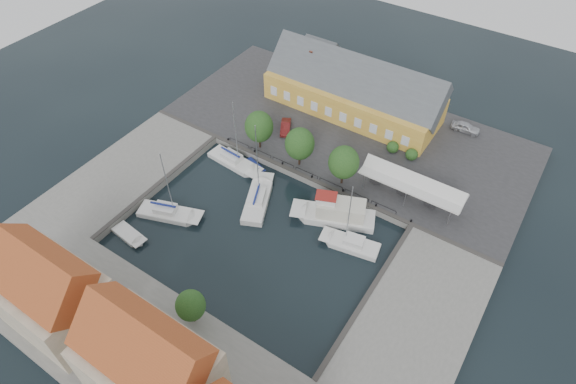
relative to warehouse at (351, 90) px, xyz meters
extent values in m
plane|color=black|center=(2.60, -28.36, -4.43)|extent=(140.00, 140.00, 0.00)
cube|color=#2D2D30|center=(2.60, -5.36, -3.93)|extent=(56.00, 26.00, 1.00)
cube|color=slate|center=(-19.40, -30.36, -3.93)|extent=(12.00, 24.00, 1.00)
cube|color=slate|center=(24.60, -30.36, -3.93)|extent=(12.00, 24.00, 1.00)
cube|color=slate|center=(2.60, -49.36, -3.93)|extent=(56.00, 14.00, 1.00)
cube|color=#383533|center=(2.60, -18.06, -3.37)|extent=(56.00, 0.60, 0.12)
cube|color=#383533|center=(-13.70, -30.36, -3.37)|extent=(0.60, 24.00, 0.12)
cube|color=#383533|center=(18.90, -30.36, -3.37)|extent=(0.60, 24.00, 0.12)
cylinder|color=black|center=(-11.40, -17.76, -3.23)|extent=(0.24, 0.24, 0.40)
cylinder|color=black|center=(-6.40, -17.76, -3.23)|extent=(0.24, 0.24, 0.40)
cylinder|color=black|center=(-1.40, -17.76, -3.23)|extent=(0.24, 0.24, 0.40)
cylinder|color=black|center=(3.60, -17.76, -3.23)|extent=(0.24, 0.24, 0.40)
cylinder|color=black|center=(8.60, -17.76, -3.23)|extent=(0.24, 0.24, 0.40)
cylinder|color=black|center=(13.60, -17.76, -3.23)|extent=(0.24, 0.24, 0.40)
cylinder|color=black|center=(18.60, -17.76, -3.23)|extent=(0.24, 0.24, 0.40)
cube|color=gold|center=(0.60, -0.36, -1.18)|extent=(28.00, 10.00, 4.50)
cube|color=#474C51|center=(0.60, -0.36, 2.32)|extent=(28.56, 7.60, 7.60)
cube|color=gold|center=(-9.40, 5.64, -1.68)|extent=(6.00, 6.00, 3.50)
cube|color=brown|center=(-7.40, -0.36, 4.17)|extent=(0.60, 0.60, 1.20)
cube|color=silver|center=(16.60, -13.86, -0.73)|extent=(14.00, 4.00, 0.25)
cylinder|color=silver|center=(10.60, -15.66, -2.08)|extent=(0.10, 0.10, 2.70)
cylinder|color=silver|center=(10.60, -12.06, -2.08)|extent=(0.10, 0.10, 2.70)
cylinder|color=silver|center=(16.60, -15.66, -2.08)|extent=(0.10, 0.10, 2.70)
cylinder|color=silver|center=(16.60, -12.06, -2.08)|extent=(0.10, 0.10, 2.70)
cylinder|color=silver|center=(22.60, -15.66, -2.08)|extent=(0.10, 0.10, 2.70)
cylinder|color=silver|center=(22.60, -12.06, -2.08)|extent=(0.10, 0.10, 2.70)
cylinder|color=black|center=(-6.40, -16.36, -2.38)|extent=(0.30, 0.30, 2.10)
ellipsoid|color=#1B4819|center=(-6.40, -16.36, 0.46)|extent=(4.20, 4.20, 4.83)
cylinder|color=black|center=(0.60, -16.36, -2.38)|extent=(0.30, 0.30, 2.10)
ellipsoid|color=#1B4819|center=(0.60, -16.36, 0.46)|extent=(4.20, 4.20, 4.83)
cylinder|color=black|center=(7.60, -16.36, -2.38)|extent=(0.30, 0.30, 2.10)
ellipsoid|color=#1B4819|center=(7.60, -16.36, 0.46)|extent=(4.20, 4.20, 4.83)
imported|color=#B5B7BD|center=(18.08, 4.39, -2.67)|extent=(4.58, 2.13, 1.52)
imported|color=maroon|center=(-5.41, -10.90, -2.75)|extent=(3.23, 4.30, 1.36)
cube|color=silver|center=(-0.37, -25.52, -4.28)|extent=(5.77, 8.20, 1.50)
cube|color=silver|center=(-0.76, -24.64, -3.49)|extent=(6.29, 9.56, 0.08)
cube|color=silver|center=(-0.44, -25.35, -3.03)|extent=(3.04, 3.61, 0.90)
cylinder|color=silver|center=(-0.99, -24.12, 2.24)|extent=(0.12, 0.12, 11.54)
cube|color=navy|center=(-0.37, -25.52, -2.28)|extent=(1.77, 3.60, 0.22)
cube|color=silver|center=(10.35, -21.63, -4.33)|extent=(9.63, 6.54, 1.80)
cube|color=silver|center=(9.30, -22.06, -3.39)|extent=(11.25, 7.10, 0.08)
cube|color=beige|center=(10.35, -21.63, -2.33)|extent=(6.83, 5.01, 2.20)
cube|color=silver|center=(8.47, -22.40, -0.93)|extent=(3.00, 2.66, 1.20)
cube|color=maroon|center=(8.47, -22.40, -0.28)|extent=(3.25, 2.84, 0.10)
cube|color=silver|center=(14.12, -24.64, -4.38)|extent=(6.52, 3.67, 1.30)
cube|color=silver|center=(13.36, -24.78, -3.69)|extent=(7.71, 3.79, 0.08)
cube|color=silver|center=(13.97, -24.67, -3.23)|extent=(2.74, 2.18, 0.90)
cylinder|color=silver|center=(12.91, -24.87, 1.07)|extent=(0.12, 0.12, 9.61)
cube|color=silver|center=(-8.68, -20.57, -4.38)|extent=(7.52, 3.23, 1.30)
cube|color=silver|center=(-7.76, -20.64, -3.69)|extent=(8.97, 3.25, 0.08)
cube|color=silver|center=(-8.49, -20.58, -3.23)|extent=(3.07, 2.03, 0.90)
cylinder|color=silver|center=(-7.22, -20.69, 1.61)|extent=(0.12, 0.12, 10.69)
cube|color=navy|center=(-8.68, -20.57, -2.48)|extent=(3.67, 0.52, 0.22)
cube|color=silver|center=(-9.59, -33.68, -4.38)|extent=(7.63, 4.93, 1.30)
cube|color=silver|center=(-8.75, -33.38, -3.69)|extent=(8.94, 5.30, 0.08)
cube|color=silver|center=(-9.42, -33.62, -3.23)|extent=(3.30, 2.69, 0.90)
cylinder|color=silver|center=(-8.24, -33.21, 1.51)|extent=(0.12, 0.12, 10.49)
cube|color=navy|center=(-9.59, -33.68, -2.48)|extent=(3.44, 1.38, 0.22)
cube|color=silver|center=(-11.23, -38.94, -4.38)|extent=(4.35, 2.41, 0.90)
cube|color=silver|center=(-10.71, -38.99, -3.89)|extent=(5.17, 2.43, 0.08)
cube|color=navy|center=(-5.41, -19.67, -4.38)|extent=(3.49, 2.46, 0.80)
cube|color=navy|center=(-5.04, -19.79, -3.94)|extent=(4.07, 2.59, 0.08)
cube|color=beige|center=(-7.40, -51.36, 0.07)|extent=(11.00, 8.00, 7.00)
cube|color=#B14F26|center=(-7.40, -51.36, 4.82)|extent=(11.33, 6.50, 6.50)
cube|color=brown|center=(-10.15, -51.36, 6.47)|extent=(0.70, 0.70, 1.00)
cube|color=brown|center=(-5.20, -51.36, 6.37)|extent=(0.60, 0.60, 0.80)
cube|color=beige|center=(6.60, -51.36, 0.32)|extent=(12.00, 8.00, 7.50)
cube|color=#B14F26|center=(6.60, -51.36, 5.32)|extent=(12.36, 6.50, 6.50)
cube|color=brown|center=(3.60, -51.36, 6.97)|extent=(0.70, 0.70, 1.00)
cube|color=brown|center=(9.00, -51.36, 6.87)|extent=(0.60, 0.60, 0.80)
camera|label=1|loc=(27.64, -60.36, 43.79)|focal=30.00mm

